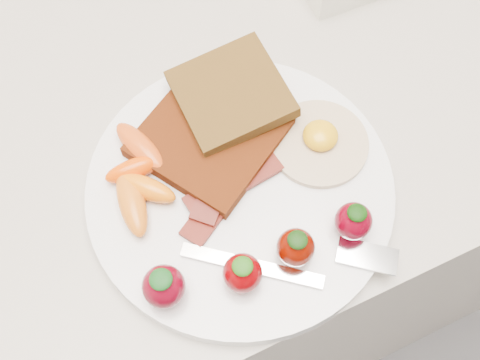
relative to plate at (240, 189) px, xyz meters
name	(u,v)px	position (x,y,z in m)	size (l,w,h in m)	color
counter	(183,229)	(-0.03, 0.17, -0.46)	(2.00, 0.60, 0.90)	gray
plate	(240,189)	(0.00, 0.00, 0.00)	(0.27, 0.27, 0.02)	silver
toast_lower	(209,137)	(-0.01, 0.05, 0.02)	(0.11, 0.11, 0.01)	black
toast_upper	(231,94)	(0.03, 0.08, 0.03)	(0.09, 0.09, 0.01)	black
fried_egg	(319,141)	(0.08, 0.01, 0.01)	(0.11, 0.11, 0.02)	beige
bacon_strips	(225,187)	(-0.01, 0.00, 0.01)	(0.11, 0.09, 0.01)	#4C0505
baby_carrots	(138,177)	(-0.08, 0.04, 0.02)	(0.06, 0.11, 0.02)	#DD4200
strawberries	(258,259)	(-0.02, -0.07, 0.03)	(0.19, 0.05, 0.04)	#540210
fork	(305,261)	(0.02, -0.09, 0.01)	(0.17, 0.10, 0.00)	white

